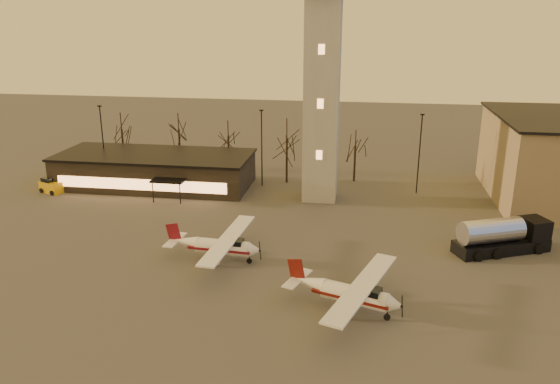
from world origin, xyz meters
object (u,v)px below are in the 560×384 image
control_tower (323,63)px  terminal (155,170)px  cessna_front (356,298)px  cessna_rear (224,250)px  service_cart (52,187)px  fuel_truck (501,239)px

control_tower → terminal: 26.24m
cessna_front → cessna_rear: size_ratio=1.01×
control_tower → cessna_front: control_tower is taller
cessna_rear → terminal: bearing=129.2°
control_tower → cessna_front: bearing=-79.2°
cessna_rear → cessna_front: bearing=-26.7°
service_cart → terminal: bearing=43.7°
terminal → service_cart: terminal is taller
service_cart → control_tower: bearing=26.3°
terminal → fuel_truck: bearing=-20.8°
terminal → service_cart: 13.12m
terminal → cessna_rear: bearing=-55.2°
control_tower → fuel_truck: control_tower is taller
cessna_front → terminal: bearing=151.9°
cessna_front → fuel_truck: (13.36, 13.42, 0.18)m
control_tower → terminal: size_ratio=1.28×
terminal → fuel_truck: (40.48, -15.36, -0.81)m
terminal → cessna_front: (27.13, -28.79, -0.99)m
terminal → fuel_truck: terminal is taller
terminal → fuel_truck: size_ratio=2.68×
fuel_truck → service_cart: bearing=145.3°
cessna_rear → service_cart: bearing=152.9°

